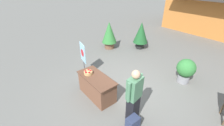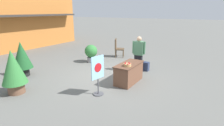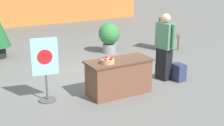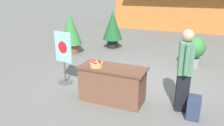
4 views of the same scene
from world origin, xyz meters
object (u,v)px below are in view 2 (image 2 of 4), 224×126
object	(u,v)px
poster_board	(98,74)
potted_plant_far_right	(22,57)
backpack	(145,66)
potted_plant_near_right	(91,52)
display_table	(129,73)
person_visitor	(139,54)
potted_plant_near_left	(13,70)
apple_basket	(127,65)
patio_chair	(118,47)

from	to	relation	value
poster_board	potted_plant_far_right	distance (m)	3.84
backpack	potted_plant_near_right	distance (m)	3.13
potted_plant_far_right	display_table	bearing A→B (deg)	-66.89
person_visitor	potted_plant_far_right	bearing A→B (deg)	-60.24
backpack	potted_plant_near_left	distance (m)	5.49
apple_basket	potted_plant_near_left	xyz separation A→B (m)	(-2.60, 2.95, 0.02)
poster_board	potted_plant_near_right	bearing A→B (deg)	142.56
patio_chair	display_table	bearing A→B (deg)	-79.00
backpack	patio_chair	distance (m)	2.94
potted_plant_near_left	potted_plant_near_right	bearing A→B (deg)	2.81
person_visitor	apple_basket	bearing A→B (deg)	1.28
display_table	person_visitor	size ratio (longest dim) A/B	0.88
apple_basket	patio_chair	world-z (taller)	patio_chair
potted_plant_far_right	apple_basket	bearing A→B (deg)	-71.19
backpack	poster_board	bearing A→B (deg)	172.73
poster_board	person_visitor	bearing A→B (deg)	97.58
person_visitor	potted_plant_near_right	bearing A→B (deg)	-99.85
person_visitor	patio_chair	xyz separation A→B (m)	(1.83, 2.19, -0.23)
person_visitor	patio_chair	distance (m)	2.87
backpack	potted_plant_far_right	distance (m)	5.54
potted_plant_near_right	potted_plant_far_right	bearing A→B (deg)	160.70
patio_chair	potted_plant_near_left	distance (m)	6.23
potted_plant_near_right	poster_board	bearing A→B (deg)	-137.92
display_table	potted_plant_far_right	bearing A→B (deg)	113.11
poster_board	apple_basket	bearing A→B (deg)	78.28
backpack	apple_basket	bearing A→B (deg)	-177.94
apple_basket	poster_board	distance (m)	1.28
display_table	apple_basket	size ratio (longest dim) A/B	5.06
apple_basket	poster_board	world-z (taller)	poster_board
person_visitor	backpack	xyz separation A→B (m)	(0.26, -0.26, -0.63)
display_table	potted_plant_near_right	distance (m)	3.41
person_visitor	display_table	bearing A→B (deg)	-0.00
apple_basket	potted_plant_near_right	distance (m)	3.65
person_visitor	potted_plant_near_left	distance (m)	5.10
display_table	potted_plant_far_right	xyz separation A→B (m)	(-1.80, 4.22, 0.48)
backpack	potted_plant_far_right	world-z (taller)	potted_plant_far_right
potted_plant_near_right	backpack	bearing A→B (deg)	-85.60
person_visitor	potted_plant_far_right	size ratio (longest dim) A/B	1.09
backpack	patio_chair	world-z (taller)	patio_chair
apple_basket	person_visitor	distance (m)	1.80
potted_plant_far_right	potted_plant_near_left	bearing A→B (deg)	-129.89
display_table	person_visitor	world-z (taller)	person_visitor
display_table	person_visitor	xyz separation A→B (m)	(1.44, 0.24, 0.45)
display_table	potted_plant_near_right	bearing A→B (deg)	64.57
patio_chair	potted_plant_far_right	size ratio (longest dim) A/B	0.74
potted_plant_near_left	potted_plant_far_right	size ratio (longest dim) A/B	1.01
poster_board	patio_chair	size ratio (longest dim) A/B	1.22
person_visitor	backpack	bearing A→B (deg)	125.83
apple_basket	poster_board	xyz separation A→B (m)	(-1.18, 0.48, -0.11)
patio_chair	potted_plant_near_right	xyz separation A→B (m)	(-1.81, 0.65, -0.05)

